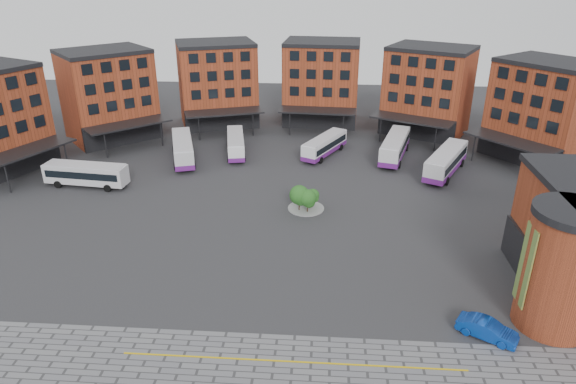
# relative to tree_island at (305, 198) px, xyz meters

# --- Properties ---
(ground) EXTENTS (160.00, 160.00, 0.00)m
(ground) POSITION_rel_tree_island_xyz_m (-1.84, -11.43, -1.73)
(ground) COLOR #28282B
(ground) RESTS_ON ground
(yellow_line) EXTENTS (26.00, 0.15, 0.02)m
(yellow_line) POSITION_rel_tree_island_xyz_m (0.16, -25.43, -1.70)
(yellow_line) COLOR gold
(yellow_line) RESTS_ON paving_zone
(main_building) EXTENTS (94.14, 42.48, 14.60)m
(main_building) POSITION_rel_tree_island_xyz_m (-6.61, 26.82, 5.50)
(main_building) COLOR #933A20
(main_building) RESTS_ON ground
(tree_island) EXTENTS (4.40, 4.40, 3.27)m
(tree_island) POSITION_rel_tree_island_xyz_m (0.00, 0.00, 0.00)
(tree_island) COLOR gray
(tree_island) RESTS_ON ground
(bus_a) EXTENTS (11.25, 3.64, 3.12)m
(bus_a) POSITION_rel_tree_island_xyz_m (-29.13, 5.30, 0.12)
(bus_a) COLOR silver
(bus_a) RESTS_ON ground
(bus_b) EXTENTS (6.13, 12.26, 3.38)m
(bus_b) POSITION_rel_tree_island_xyz_m (-18.82, 15.71, 0.10)
(bus_b) COLOR silver
(bus_b) RESTS_ON ground
(bus_c) EXTENTS (4.37, 10.93, 3.00)m
(bus_c) POSITION_rel_tree_island_xyz_m (-11.44, 19.08, -0.10)
(bus_c) COLOR white
(bus_c) RESTS_ON ground
(bus_d) EXTENTS (7.00, 10.47, 2.97)m
(bus_d) POSITION_rel_tree_island_xyz_m (2.28, 19.36, -0.12)
(bus_d) COLOR white
(bus_d) RESTS_ON ground
(bus_e) EXTENTS (5.98, 12.48, 3.43)m
(bus_e) POSITION_rel_tree_island_xyz_m (12.83, 18.86, 0.13)
(bus_e) COLOR silver
(bus_e) RESTS_ON ground
(bus_f) EXTENTS (8.11, 12.17, 3.45)m
(bus_f) POSITION_rel_tree_island_xyz_m (19.23, 13.12, 0.14)
(bus_f) COLOR silver
(bus_f) RESTS_ON ground
(blue_car) EXTENTS (4.89, 3.81, 1.55)m
(blue_car) POSITION_rel_tree_island_xyz_m (15.47, -21.56, -0.95)
(blue_car) COLOR #0B3494
(blue_car) RESTS_ON ground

